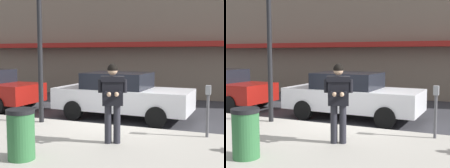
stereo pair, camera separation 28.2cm
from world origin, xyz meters
The scene contains 8 objects.
ground_plane centered at (0.00, 0.00, 0.00)m, with size 80.00×80.00×0.00m, color #333338.
sidewalk centered at (1.00, -2.85, 0.07)m, with size 32.00×5.30×0.14m, color #A8A399.
curb_paint_line centered at (1.00, 0.05, 0.00)m, with size 28.00×0.12×0.01m, color silver.
parked_sedan_mid centered at (-0.18, 1.33, 0.79)m, with size 4.56×2.06×1.54m.
man_texting_on_phone centered at (0.77, -1.93, 1.25)m, with size 0.61×0.65×1.81m.
street_lamp_post centered at (-2.00, -0.65, 3.14)m, with size 0.36×0.36×4.88m.
parking_meter centered at (2.73, -0.60, 0.97)m, with size 0.12×0.18×1.27m.
trash_bin centered at (-0.48, -3.57, 0.63)m, with size 0.55×0.55×0.98m.
Camera 1 is at (3.30, -8.38, 2.18)m, focal length 50.00 mm.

